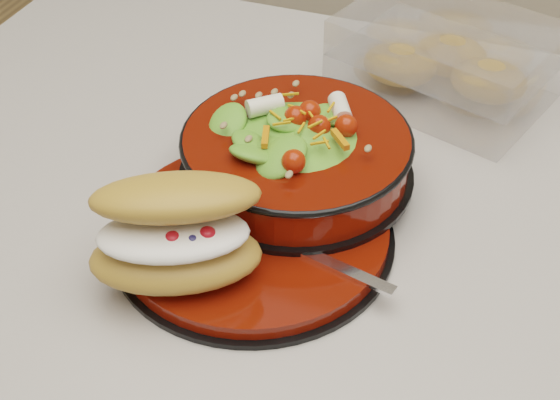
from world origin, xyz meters
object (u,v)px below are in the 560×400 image
(croissant, at_px, (177,233))
(fork, at_px, (307,253))
(dinner_plate, at_px, (254,232))
(pastry_box, at_px, (446,60))
(salad_bowl, at_px, (297,146))

(croissant, height_order, fork, croissant)
(croissant, xyz_separation_m, fork, (0.10, 0.06, -0.04))
(dinner_plate, relative_size, pastry_box, 0.99)
(salad_bowl, relative_size, pastry_box, 0.87)
(pastry_box, bearing_deg, croissant, -93.33)
(salad_bowl, distance_m, croissant, 0.17)
(dinner_plate, height_order, croissant, croissant)
(salad_bowl, relative_size, fork, 1.45)
(salad_bowl, bearing_deg, pastry_box, 66.23)
(dinner_plate, bearing_deg, salad_bowl, 81.48)
(salad_bowl, height_order, croissant, salad_bowl)
(salad_bowl, xyz_separation_m, pastry_box, (0.11, 0.24, -0.01))
(fork, bearing_deg, salad_bowl, 36.94)
(croissant, distance_m, pastry_box, 0.43)
(croissant, distance_m, fork, 0.12)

